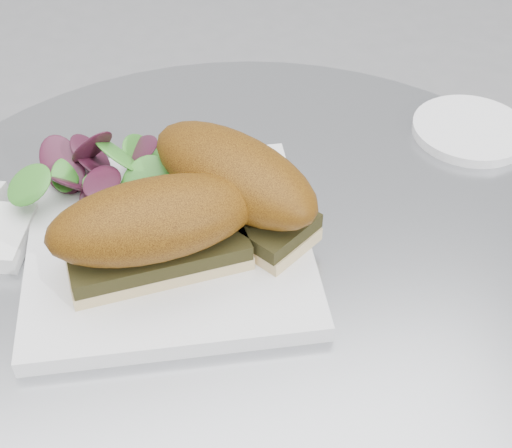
{
  "coord_description": "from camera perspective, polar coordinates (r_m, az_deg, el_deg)",
  "views": [
    {
      "loc": [
        -0.11,
        -0.41,
        1.17
      ],
      "look_at": [
        0.01,
        0.01,
        0.77
      ],
      "focal_mm": 50.0,
      "sensor_mm": 36.0,
      "label": 1
    }
  ],
  "objects": [
    {
      "name": "saucer",
      "position": [
        0.8,
        16.76,
        7.23
      ],
      "size": [
        0.12,
        0.12,
        0.01
      ],
      "primitive_type": "cylinder",
      "color": "white",
      "rests_on": "table"
    },
    {
      "name": "salad",
      "position": [
        0.66,
        -12.69,
        3.96
      ],
      "size": [
        0.12,
        0.12,
        0.05
      ],
      "primitive_type": null,
      "color": "#3C832A",
      "rests_on": "plate"
    },
    {
      "name": "sandwich_right",
      "position": [
        0.61,
        -1.8,
        3.44
      ],
      "size": [
        0.16,
        0.19,
        0.08
      ],
      "rotation": [
        0.0,
        0.0,
        -1.0
      ],
      "color": "beige",
      "rests_on": "plate"
    },
    {
      "name": "plate",
      "position": [
        0.63,
        -6.96,
        -1.51
      ],
      "size": [
        0.27,
        0.27,
        0.02
      ],
      "primitive_type": "cube",
      "rotation": [
        0.0,
        0.0,
        -0.13
      ],
      "color": "white",
      "rests_on": "table"
    },
    {
      "name": "table",
      "position": [
        0.81,
        -0.6,
        -15.55
      ],
      "size": [
        0.7,
        0.7,
        0.73
      ],
      "color": "#B3B4BA",
      "rests_on": "ground"
    },
    {
      "name": "sandwich_left",
      "position": [
        0.57,
        -8.09,
        -0.29
      ],
      "size": [
        0.17,
        0.08,
        0.08
      ],
      "rotation": [
        0.0,
        0.0,
        0.05
      ],
      "color": "beige",
      "rests_on": "plate"
    }
  ]
}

